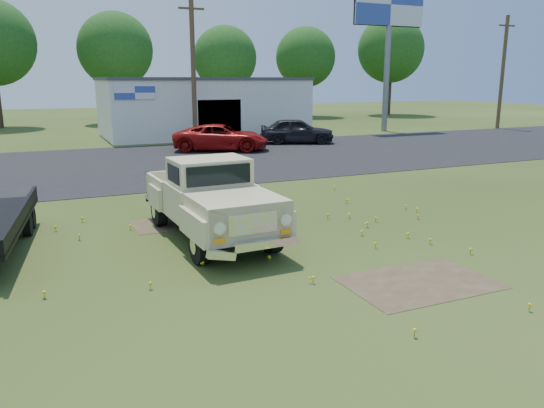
% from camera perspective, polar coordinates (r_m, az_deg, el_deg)
% --- Properties ---
extents(ground, '(140.00, 140.00, 0.00)m').
position_cam_1_polar(ground, '(12.90, 1.80, -4.94)').
color(ground, '#2A3F14').
rests_on(ground, ground).
extents(asphalt_lot, '(90.00, 14.00, 0.02)m').
position_cam_1_polar(asphalt_lot, '(26.87, -12.29, 4.36)').
color(asphalt_lot, black).
rests_on(asphalt_lot, ground).
extents(dirt_patch_a, '(3.00, 2.00, 0.01)m').
position_cam_1_polar(dirt_patch_a, '(11.30, 15.53, -8.15)').
color(dirt_patch_a, '#4B3628').
rests_on(dirt_patch_a, ground).
extents(dirt_patch_b, '(2.20, 1.60, 0.01)m').
position_cam_1_polar(dirt_patch_b, '(15.44, -10.64, -2.09)').
color(dirt_patch_b, '#4B3628').
rests_on(dirt_patch_b, ground).
extents(commercial_building, '(14.20, 8.20, 4.15)m').
position_cam_1_polar(commercial_building, '(39.72, -7.51, 10.40)').
color(commercial_building, white).
rests_on(commercial_building, ground).
extents(billboard, '(6.10, 0.45, 11.05)m').
position_cam_1_polar(billboard, '(43.50, 12.47, 18.95)').
color(billboard, slate).
rests_on(billboard, ground).
extents(utility_pole_mid, '(1.60, 0.30, 9.00)m').
position_cam_1_polar(utility_pole_mid, '(34.33, -8.46, 14.11)').
color(utility_pole_mid, '#453120').
rests_on(utility_pole_mid, ground).
extents(utility_pole_east, '(1.60, 0.30, 9.00)m').
position_cam_1_polar(utility_pole_east, '(48.38, 23.56, 12.91)').
color(utility_pole_east, '#453120').
rests_on(utility_pole_east, ground).
extents(treeline_d, '(6.72, 6.72, 10.00)m').
position_cam_1_polar(treeline_d, '(52.11, -16.51, 15.62)').
color(treeline_d, '#3A2A1A').
rests_on(treeline_d, ground).
extents(treeline_e, '(6.08, 6.08, 9.04)m').
position_cam_1_polar(treeline_e, '(52.98, -5.07, 15.36)').
color(treeline_e, '#3A2A1A').
rests_on(treeline_e, ground).
extents(treeline_f, '(6.40, 6.40, 9.52)m').
position_cam_1_polar(treeline_f, '(59.26, 3.62, 15.47)').
color(treeline_f, '#3A2A1A').
rests_on(treeline_f, ground).
extents(treeline_g, '(7.36, 7.36, 10.95)m').
position_cam_1_polar(treeline_g, '(63.32, 12.66, 15.91)').
color(treeline_g, '#3A2A1A').
rests_on(treeline_g, ground).
extents(vintage_pickup_truck, '(2.48, 5.88, 2.10)m').
position_cam_1_polar(vintage_pickup_truck, '(13.69, -6.69, 0.61)').
color(vintage_pickup_truck, beige).
rests_on(vintage_pickup_truck, ground).
extents(red_pickup, '(5.94, 4.49, 1.50)m').
position_cam_1_polar(red_pickup, '(30.74, -5.51, 7.11)').
color(red_pickup, maroon).
rests_on(red_pickup, ground).
extents(dark_sedan, '(5.08, 3.54, 1.61)m').
position_cam_1_polar(dark_sedan, '(34.18, 2.67, 7.86)').
color(dark_sedan, black).
rests_on(dark_sedan, ground).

